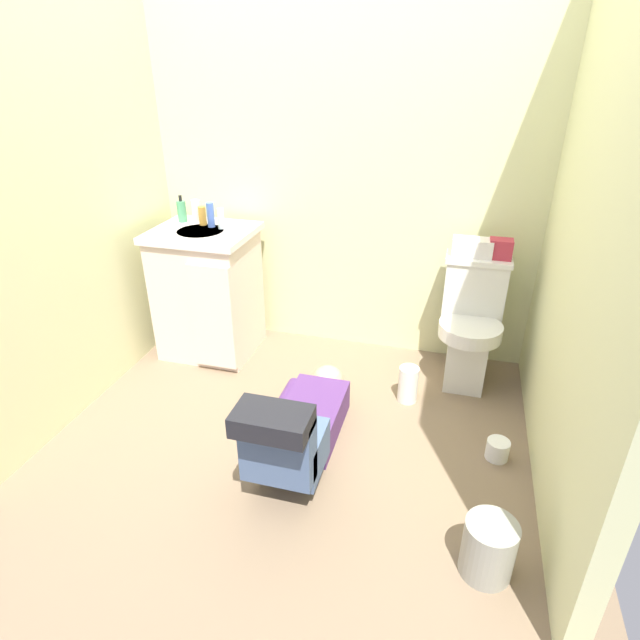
{
  "coord_description": "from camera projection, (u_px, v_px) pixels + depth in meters",
  "views": [
    {
      "loc": [
        0.71,
        -2.12,
        1.76
      ],
      "look_at": [
        0.03,
        0.36,
        0.45
      ],
      "focal_mm": 29.33,
      "sensor_mm": 36.0,
      "label": 1
    }
  ],
  "objects": [
    {
      "name": "wall_right",
      "position": [
        601.0,
        222.0,
        1.95
      ],
      "size": [
        0.08,
        1.91,
        2.4
      ],
      "primitive_type": "cube",
      "color": "beige",
      "rests_on": "ground_plane"
    },
    {
      "name": "wall_back",
      "position": [
        344.0,
        160.0,
        3.1
      ],
      "size": [
        2.52,
        0.08,
        2.4
      ],
      "primitive_type": "cube",
      "color": "beige",
      "rests_on": "ground_plane"
    },
    {
      "name": "toilet_paper_roll",
      "position": [
        497.0,
        450.0,
        2.53
      ],
      "size": [
        0.11,
        0.11,
        0.1
      ],
      "primitive_type": "cylinder",
      "color": "white",
      "rests_on": "ground_plane"
    },
    {
      "name": "trash_can",
      "position": [
        488.0,
        548.0,
        1.95
      ],
      "size": [
        0.2,
        0.2,
        0.24
      ],
      "primitive_type": "cylinder",
      "color": "gray",
      "rests_on": "ground_plane"
    },
    {
      "name": "vanity_cabinet",
      "position": [
        208.0,
        291.0,
        3.31
      ],
      "size": [
        0.6,
        0.53,
        0.82
      ],
      "color": "beige",
      "rests_on": "ground_plane"
    },
    {
      "name": "tissue_box",
      "position": [
        472.0,
        247.0,
        2.91
      ],
      "size": [
        0.22,
        0.11,
        0.1
      ],
      "primitive_type": "cube",
      "color": "silver",
      "rests_on": "toilet"
    },
    {
      "name": "faucet",
      "position": [
        211.0,
        215.0,
        3.23
      ],
      "size": [
        0.02,
        0.02,
        0.1
      ],
      "primitive_type": "cylinder",
      "color": "silver",
      "rests_on": "vanity_cabinet"
    },
    {
      "name": "bottle_white",
      "position": [
        196.0,
        211.0,
        3.24
      ],
      "size": [
        0.06,
        0.06,
        0.14
      ],
      "primitive_type": "cylinder",
      "color": "white",
      "rests_on": "vanity_cabinet"
    },
    {
      "name": "paper_towel_roll",
      "position": [
        408.0,
        384.0,
        2.93
      ],
      "size": [
        0.11,
        0.11,
        0.21
      ],
      "primitive_type": "cylinder",
      "color": "white",
      "rests_on": "ground_plane"
    },
    {
      "name": "toilet",
      "position": [
        470.0,
        324.0,
        3.02
      ],
      "size": [
        0.36,
        0.46,
        0.75
      ],
      "color": "white",
      "rests_on": "ground_plane"
    },
    {
      "name": "bottle_amber",
      "position": [
        202.0,
        216.0,
        3.2
      ],
      "size": [
        0.05,
        0.05,
        0.11
      ],
      "primitive_type": "cylinder",
      "color": "#C28A34",
      "rests_on": "vanity_cabinet"
    },
    {
      "name": "wall_left",
      "position": [
        52.0,
        184.0,
        2.53
      ],
      "size": [
        0.08,
        1.91,
        2.4
      ],
      "primitive_type": "cube",
      "color": "beige",
      "rests_on": "ground_plane"
    },
    {
      "name": "ground_plane",
      "position": [
        297.0,
        427.0,
        2.8
      ],
      "size": [
        2.86,
        2.91,
        0.04
      ],
      "primitive_type": "cube",
      "color": "#7E6850"
    },
    {
      "name": "person_plumber",
      "position": [
        300.0,
        425.0,
        2.5
      ],
      "size": [
        0.39,
        1.06,
        0.52
      ],
      "color": "#512D6B",
      "rests_on": "ground_plane"
    },
    {
      "name": "toiletry_bag",
      "position": [
        501.0,
        249.0,
        2.87
      ],
      "size": [
        0.12,
        0.09,
        0.11
      ],
      "primitive_type": "cube",
      "color": "#B22D3F",
      "rests_on": "toilet"
    },
    {
      "name": "soap_dispenser",
      "position": [
        182.0,
        211.0,
        3.25
      ],
      "size": [
        0.06,
        0.06,
        0.17
      ],
      "color": "#479163",
      "rests_on": "vanity_cabinet"
    },
    {
      "name": "bottle_clear",
      "position": [
        221.0,
        218.0,
        3.13
      ],
      "size": [
        0.04,
        0.04,
        0.12
      ],
      "primitive_type": "cylinder",
      "color": "silver",
      "rests_on": "vanity_cabinet"
    },
    {
      "name": "bottle_blue",
      "position": [
        211.0,
        215.0,
        3.15
      ],
      "size": [
        0.05,
        0.05,
        0.15
      ],
      "primitive_type": "cylinder",
      "color": "#4564B6",
      "rests_on": "vanity_cabinet"
    }
  ]
}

